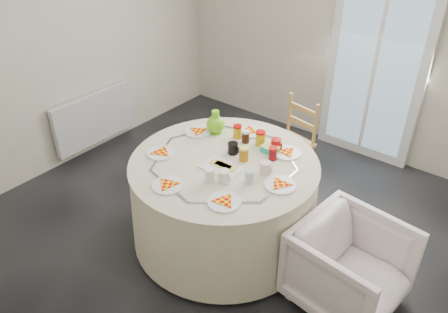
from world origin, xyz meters
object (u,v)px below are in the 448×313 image
Objects in this scene: wooden_chair at (290,139)px; armchair at (351,260)px; table at (224,201)px; radiator at (95,118)px; green_pitcher at (216,120)px.

wooden_chair is 1.20× the size of armchair.
wooden_chair is at bearing 53.54° from armchair.
table is 2.11× the size of armchair.
armchair reaches higher than radiator.
green_pitcher is at bearing 1.88° from radiator.
wooden_chair is at bearing 91.27° from table.
table is at bearing -76.89° from wooden_chair.
wooden_chair is at bearing 62.35° from green_pitcher.
table is 0.67m from green_pitcher.
radiator is 2.12m from wooden_chair.
wooden_chair reaches higher than table.
green_pitcher reaches higher than armchair.
wooden_chair is 1.52m from armchair.
green_pitcher reaches higher than table.
radiator is 5.03× the size of green_pitcher.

